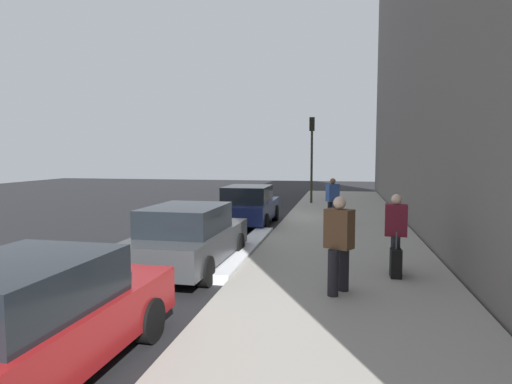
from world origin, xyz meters
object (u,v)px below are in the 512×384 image
(parked_car_red, at_px, (30,321))
(pedestrian_blue_coat, at_px, (333,199))
(traffic_light_pole, at_px, (312,145))
(rolling_suitcase, at_px, (396,263))
(parked_car_navy, at_px, (248,206))
(pedestrian_brown_coat, at_px, (339,242))
(pedestrian_burgundy_coat, at_px, (396,231))
(parked_car_charcoal, at_px, (188,237))

(parked_car_red, bearing_deg, pedestrian_blue_coat, -14.74)
(traffic_light_pole, height_order, rolling_suitcase, traffic_light_pole)
(parked_car_navy, relative_size, traffic_light_pole, 0.93)
(pedestrian_brown_coat, height_order, pedestrian_blue_coat, pedestrian_brown_coat)
(pedestrian_burgundy_coat, bearing_deg, parked_car_navy, 35.54)
(parked_car_charcoal, relative_size, pedestrian_burgundy_coat, 2.53)
(pedestrian_brown_coat, relative_size, rolling_suitcase, 1.88)
(parked_car_red, distance_m, pedestrian_brown_coat, 5.08)
(pedestrian_brown_coat, xyz_separation_m, traffic_light_pole, (15.07, 1.51, 2.06))
(pedestrian_brown_coat, bearing_deg, rolling_suitcase, -42.13)
(parked_car_red, height_order, pedestrian_blue_coat, pedestrian_blue_coat)
(rolling_suitcase, bearing_deg, parked_car_navy, 33.72)
(parked_car_red, distance_m, parked_car_navy, 11.80)
(pedestrian_burgundy_coat, bearing_deg, traffic_light_pole, 11.42)
(pedestrian_brown_coat, bearing_deg, parked_car_red, 135.92)
(parked_car_red, distance_m, rolling_suitcase, 6.80)
(pedestrian_brown_coat, distance_m, pedestrian_blue_coat, 8.67)
(pedestrian_burgundy_coat, bearing_deg, pedestrian_blue_coat, 11.97)
(parked_car_navy, bearing_deg, pedestrian_blue_coat, -80.88)
(parked_car_charcoal, height_order, traffic_light_pole, traffic_light_pole)
(parked_car_navy, xyz_separation_m, pedestrian_blue_coat, (0.50, -3.14, 0.28))
(pedestrian_brown_coat, height_order, pedestrian_burgundy_coat, pedestrian_brown_coat)
(pedestrian_burgundy_coat, relative_size, traffic_light_pole, 0.38)
(parked_car_red, distance_m, pedestrian_burgundy_coat, 7.12)
(parked_car_navy, bearing_deg, parked_car_charcoal, 179.53)
(parked_car_red, distance_m, pedestrian_blue_coat, 12.72)
(parked_car_red, xyz_separation_m, pedestrian_blue_coat, (12.30, -3.24, 0.28))
(parked_car_red, relative_size, rolling_suitcase, 4.40)
(pedestrian_blue_coat, xyz_separation_m, traffic_light_pole, (6.40, 1.22, 2.13))
(parked_car_charcoal, xyz_separation_m, rolling_suitcase, (-0.36, -4.64, -0.31))
(parked_car_red, relative_size, parked_car_charcoal, 0.97)
(parked_car_navy, xyz_separation_m, pedestrian_burgundy_coat, (-6.47, -4.62, 0.30))
(pedestrian_burgundy_coat, height_order, traffic_light_pole, traffic_light_pole)
(pedestrian_brown_coat, relative_size, pedestrian_blue_coat, 1.08)
(traffic_light_pole, bearing_deg, parked_car_navy, 164.48)
(parked_car_red, bearing_deg, pedestrian_burgundy_coat, -41.50)
(pedestrian_blue_coat, xyz_separation_m, pedestrian_burgundy_coat, (-6.97, -1.48, 0.02))
(pedestrian_blue_coat, height_order, pedestrian_burgundy_coat, pedestrian_burgundy_coat)
(parked_car_navy, relative_size, rolling_suitcase, 4.36)
(parked_car_charcoal, height_order, rolling_suitcase, parked_car_charcoal)
(parked_car_red, relative_size, parked_car_navy, 1.01)
(parked_car_navy, bearing_deg, traffic_light_pole, -15.52)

